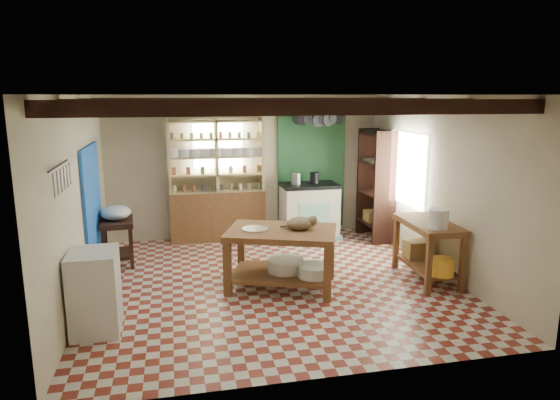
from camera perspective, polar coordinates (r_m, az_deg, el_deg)
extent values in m
cube|color=maroon|center=(7.16, -0.84, -9.44)|extent=(5.00, 5.00, 0.02)
cube|color=#4E4F53|center=(6.67, -0.91, 11.93)|extent=(5.00, 5.00, 0.02)
cube|color=beige|center=(9.23, -3.95, 3.78)|extent=(5.00, 0.04, 2.60)
cube|color=beige|center=(4.44, 5.54, -5.10)|extent=(5.00, 0.04, 2.60)
cube|color=beige|center=(6.77, -22.08, -0.02)|extent=(0.04, 5.00, 2.60)
cube|color=beige|center=(7.68, 17.73, 1.61)|extent=(0.04, 5.00, 2.60)
cube|color=black|center=(6.68, -0.91, 10.90)|extent=(5.00, 3.80, 0.15)
cube|color=blue|center=(7.68, -20.65, -0.12)|extent=(0.04, 1.40, 1.60)
cube|color=#1E4D28|center=(9.47, 3.60, 3.69)|extent=(1.30, 0.04, 2.30)
cube|color=silver|center=(9.10, -7.10, 6.15)|extent=(0.90, 0.02, 0.80)
cube|color=silver|center=(8.53, 14.33, 3.45)|extent=(0.02, 1.30, 1.20)
cube|color=black|center=(5.52, -23.88, 2.38)|extent=(0.06, 0.90, 0.28)
cube|color=black|center=(8.98, 4.42, 9.19)|extent=(0.86, 0.12, 0.36)
cube|color=tan|center=(9.01, -7.22, 2.23)|extent=(1.70, 0.34, 2.20)
cube|color=black|center=(9.22, 10.89, 1.70)|extent=(0.40, 0.86, 2.00)
cube|color=brown|center=(6.85, 0.17, -6.71)|extent=(1.69, 1.41, 0.82)
cube|color=white|center=(9.27, 3.32, -1.19)|extent=(1.04, 0.70, 1.01)
cube|color=black|center=(8.18, -18.03, -4.59)|extent=(0.54, 0.75, 0.72)
cube|color=silver|center=(5.98, -20.40, -9.79)|extent=(0.52, 0.62, 0.92)
cube|color=brown|center=(7.44, 16.48, -5.57)|extent=(0.64, 1.21, 0.85)
ellipsoid|color=olive|center=(6.73, 2.34, -2.68)|extent=(0.42, 0.35, 0.17)
cylinder|color=#AAA9B1|center=(6.74, -2.84, -3.32)|extent=(0.46, 0.46, 0.02)
cylinder|color=silver|center=(6.93, 0.64, -7.43)|extent=(0.65, 0.65, 0.17)
cylinder|color=silver|center=(6.75, 3.86, -8.07)|extent=(0.57, 0.57, 0.15)
cylinder|color=#AAA9B1|center=(9.08, 1.85, 2.45)|extent=(0.18, 0.18, 0.21)
cylinder|color=black|center=(9.18, 3.96, 2.53)|extent=(0.17, 0.17, 0.21)
ellipsoid|color=silver|center=(8.06, -18.25, -1.37)|extent=(0.49, 0.49, 0.23)
cylinder|color=silver|center=(6.97, 17.64, -2.04)|extent=(0.27, 0.27, 0.26)
cube|color=olive|center=(7.72, 15.47, -5.44)|extent=(0.38, 0.31, 0.26)
cylinder|color=gold|center=(7.08, 18.05, -7.27)|extent=(0.33, 0.33, 0.23)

